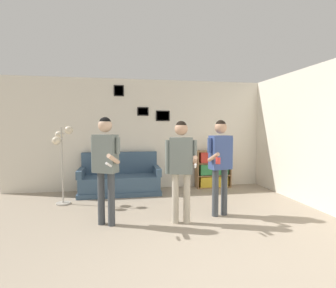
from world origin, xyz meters
The scene contains 9 objects.
ground_plane centered at (0.00, 0.00, 0.00)m, with size 20.00×20.00×0.00m, color gray.
wall_back centered at (0.00, 4.23, 1.35)m, with size 7.52×0.08×2.70m.
wall_right centered at (2.59, 2.10, 1.35)m, with size 0.06×6.60×2.70m.
couch centered at (-1.05, 3.82, 0.30)m, with size 1.83×0.80×0.93m.
bookshelf centered at (1.27, 4.01, 0.47)m, with size 0.88×0.30×0.93m.
floor_lamp centered at (-2.17, 3.14, 1.14)m, with size 0.37×0.41×1.56m.
person_player_foreground_left centered at (-1.26, 1.85, 1.04)m, with size 0.45×0.59×1.69m.
person_player_foreground_center centered at (-0.09, 1.71, 1.00)m, with size 0.49×0.52×1.63m.
person_watcher_holding_cup centered at (0.65, 1.95, 1.02)m, with size 0.49×0.48×1.66m.
Camera 1 is at (-1.02, -2.29, 1.54)m, focal length 28.00 mm.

